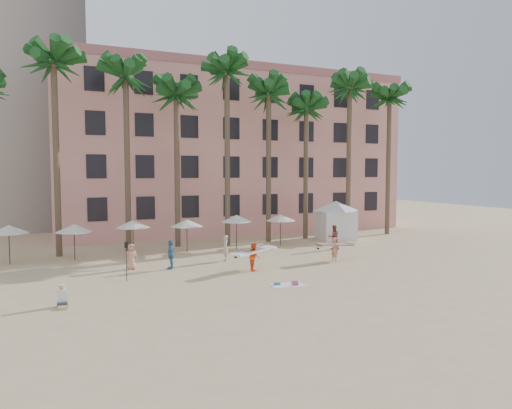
{
  "coord_description": "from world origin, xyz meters",
  "views": [
    {
      "loc": [
        -9.7,
        -21.35,
        6.08
      ],
      "look_at": [
        1.96,
        6.0,
        4.0
      ],
      "focal_mm": 32.0,
      "sensor_mm": 36.0,
      "label": 1
    }
  ],
  "objects": [
    {
      "name": "ground",
      "position": [
        0.0,
        0.0,
        0.0
      ],
      "size": [
        120.0,
        120.0,
        0.0
      ],
      "primitive_type": "plane",
      "color": "#D1B789",
      "rests_on": "ground"
    },
    {
      "name": "pink_hotel",
      "position": [
        7.0,
        26.0,
        8.0
      ],
      "size": [
        35.0,
        14.0,
        16.0
      ],
      "primitive_type": "cube",
      "color": "#F1A293",
      "rests_on": "ground"
    },
    {
      "name": "palm_row",
      "position": [
        0.51,
        15.0,
        12.97
      ],
      "size": [
        44.4,
        5.4,
        16.3
      ],
      "color": "brown",
      "rests_on": "ground"
    },
    {
      "name": "umbrella_row",
      "position": [
        -3.0,
        12.5,
        2.33
      ],
      "size": [
        22.5,
        2.7,
        2.73
      ],
      "color": "#332B23",
      "rests_on": "ground"
    },
    {
      "name": "cabana",
      "position": [
        13.27,
        13.91,
        2.07
      ],
      "size": [
        5.23,
        5.23,
        3.5
      ],
      "color": "silver",
      "rests_on": "ground"
    },
    {
      "name": "beach_towel",
      "position": [
        1.44,
        0.37,
        0.03
      ],
      "size": [
        1.89,
        1.17,
        0.14
      ],
      "color": "white",
      "rests_on": "ground"
    },
    {
      "name": "carrier_yellow",
      "position": [
        7.46,
        5.08,
        0.94
      ],
      "size": [
        2.99,
        1.16,
        1.64
      ],
      "color": "tan",
      "rests_on": "ground"
    },
    {
      "name": "carrier_white",
      "position": [
        1.2,
        4.51,
        0.94
      ],
      "size": [
        3.25,
        2.01,
        1.74
      ],
      "color": "#FF561A",
      "rests_on": "ground"
    },
    {
      "name": "beachgoers",
      "position": [
        1.92,
        8.2,
        0.91
      ],
      "size": [
        16.88,
        3.43,
        1.92
      ],
      "color": "#B9B3A3",
      "rests_on": "ground"
    },
    {
      "name": "paddle",
      "position": [
        -6.49,
        4.68,
        1.41
      ],
      "size": [
        0.18,
        0.04,
        2.23
      ],
      "color": "black",
      "rests_on": "ground"
    },
    {
      "name": "seated_man",
      "position": [
        -9.83,
        0.76,
        0.35
      ],
      "size": [
        0.45,
        0.78,
        1.02
      ],
      "color": "#3F3F4C",
      "rests_on": "ground"
    }
  ]
}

